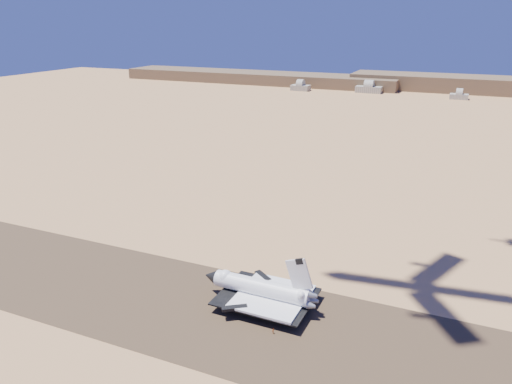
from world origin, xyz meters
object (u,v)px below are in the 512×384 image
at_px(crew_b, 281,321).
at_px(crew_c, 273,331).
at_px(shuttle, 260,290).
at_px(crew_a, 268,313).

height_order(crew_b, crew_c, crew_b).
bearing_deg(shuttle, crew_c, -53.13).
xyz_separation_m(crew_a, crew_c, (4.53, -7.37, -0.14)).
xyz_separation_m(crew_a, crew_b, (4.72, -1.94, -0.11)).
relative_size(crew_a, crew_b, 1.13).
bearing_deg(crew_b, crew_a, 46.23).
relative_size(shuttle, crew_b, 22.78).
height_order(crew_a, crew_b, crew_a).
height_order(shuttle, crew_c, shuttle).
bearing_deg(crew_c, shuttle, 2.55).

